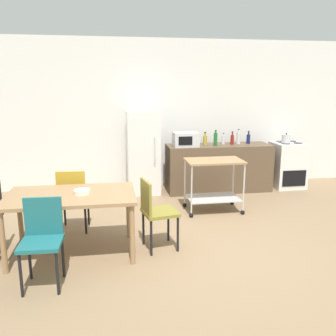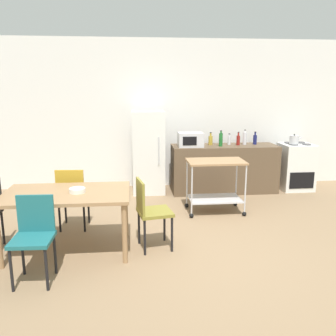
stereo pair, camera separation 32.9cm
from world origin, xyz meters
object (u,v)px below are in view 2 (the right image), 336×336
(microwave, at_px, (190,140))
(bottle_sparkling_water, at_px, (211,140))
(chair_mustard, at_px, (72,194))
(bottle_wine, at_px, (229,140))
(chair_teal, at_px, (34,233))
(bottle_hot_sauce, at_px, (245,138))
(kitchen_cart, at_px, (215,177))
(bottle_sesame_oil, at_px, (255,139))
(dining_table, at_px, (67,199))
(bottle_vinegar, at_px, (221,139))
(kettle, at_px, (294,140))
(bottle_soy_sauce, at_px, (238,140))
(fruit_bowl, at_px, (77,190))
(refrigerator, at_px, (148,152))
(stove_oven, at_px, (296,167))
(chair_olive, at_px, (150,209))

(microwave, bearing_deg, bottle_sparkling_water, 21.28)
(chair_mustard, relative_size, bottle_wine, 4.14)
(chair_teal, distance_m, bottle_hot_sauce, 4.47)
(chair_teal, distance_m, bottle_wine, 4.26)
(kitchen_cart, distance_m, bottle_sesame_oil, 1.67)
(chair_mustard, relative_size, microwave, 1.93)
(microwave, height_order, bottle_wine, microwave)
(dining_table, height_order, bottle_vinegar, bottle_vinegar)
(kettle, bearing_deg, dining_table, -149.33)
(kitchen_cart, relative_size, bottle_soy_sauce, 3.63)
(bottle_wine, height_order, fruit_bowl, bottle_wine)
(refrigerator, bearing_deg, stove_oven, -1.60)
(bottle_wine, distance_m, kettle, 1.24)
(chair_teal, xyz_separation_m, bottle_sesame_oil, (3.38, 3.11, 0.48))
(stove_oven, xyz_separation_m, bottle_vinegar, (-1.55, -0.11, 0.58))
(microwave, distance_m, bottle_sparkling_water, 0.45)
(stove_oven, height_order, fruit_bowl, stove_oven)
(chair_teal, bearing_deg, kettle, 38.07)
(bottle_sparkling_water, bearing_deg, bottle_sesame_oil, -1.64)
(microwave, bearing_deg, chair_olive, -110.51)
(dining_table, bearing_deg, refrigerator, 66.21)
(kitchen_cart, bearing_deg, bottle_sesame_oil, 49.45)
(chair_olive, height_order, bottle_sesame_oil, bottle_sesame_oil)
(bottle_vinegar, height_order, bottle_soy_sauce, bottle_vinegar)
(chair_mustard, distance_m, bottle_wine, 3.25)
(kitchen_cart, xyz_separation_m, bottle_hot_sauce, (0.84, 1.22, 0.45))
(refrigerator, height_order, bottle_vinegar, refrigerator)
(refrigerator, relative_size, bottle_hot_sauce, 5.43)
(chair_mustard, relative_size, bottle_vinegar, 3.01)
(bottle_soy_sauce, bearing_deg, bottle_vinegar, -164.30)
(chair_teal, bearing_deg, dining_table, 73.16)
(bottle_sesame_oil, height_order, fruit_bowl, bottle_sesame_oil)
(chair_mustard, bearing_deg, bottle_sesame_oil, -147.96)
(dining_table, relative_size, kitchen_cart, 1.65)
(bottle_sesame_oil, height_order, kettle, bottle_sesame_oil)
(bottle_sesame_oil, bearing_deg, fruit_bowl, -140.83)
(chair_teal, relative_size, bottle_hot_sauce, 3.12)
(chair_mustard, xyz_separation_m, fruit_bowl, (0.19, -0.72, 0.26))
(microwave, bearing_deg, fruit_bowl, -126.82)
(chair_mustard, height_order, fruit_bowl, chair_mustard)
(chair_olive, relative_size, bottle_sparkling_water, 3.73)
(chair_mustard, distance_m, bottle_soy_sauce, 3.36)
(chair_teal, height_order, microwave, microwave)
(chair_teal, relative_size, bottle_vinegar, 3.01)
(bottle_soy_sauce, relative_size, bottle_sesame_oil, 1.02)
(bottle_sparkling_water, bearing_deg, dining_table, -132.83)
(microwave, relative_size, bottle_wine, 2.14)
(chair_mustard, relative_size, chair_olive, 1.00)
(microwave, distance_m, bottle_vinegar, 0.57)
(bottle_hot_sauce, xyz_separation_m, kettle, (0.93, -0.14, -0.02))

